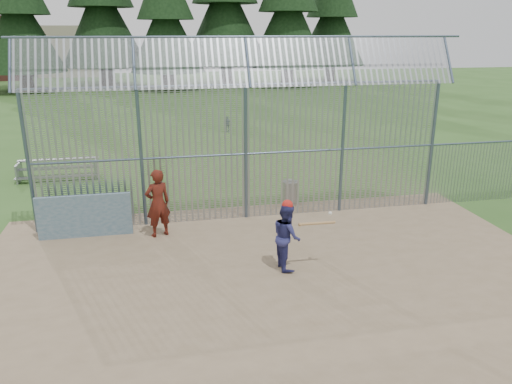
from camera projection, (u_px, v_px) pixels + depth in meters
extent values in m
plane|color=#2D511E|center=(273.00, 268.00, 12.00)|extent=(120.00, 120.00, 0.00)
cube|color=#756047|center=(278.00, 278.00, 11.53)|extent=(14.00, 10.00, 0.02)
cube|color=#38566B|center=(85.00, 216.00, 13.63)|extent=(2.50, 0.12, 1.20)
imported|color=navy|center=(287.00, 236.00, 11.78)|extent=(0.66, 0.82, 1.60)
imported|color=maroon|center=(158.00, 203.00, 13.58)|extent=(0.81, 0.67, 1.90)
imported|color=slate|center=(228.00, 124.00, 27.95)|extent=(0.57, 0.37, 0.89)
sphere|color=red|center=(287.00, 205.00, 11.54)|extent=(0.26, 0.26, 0.26)
cylinder|color=#AA7F4C|center=(318.00, 223.00, 11.67)|extent=(0.85, 0.09, 0.07)
sphere|color=#AA7F4C|center=(300.00, 225.00, 11.59)|extent=(0.09, 0.09, 0.09)
sphere|color=white|center=(330.00, 213.00, 11.66)|extent=(0.09, 0.09, 0.09)
cylinder|color=gray|center=(290.00, 193.00, 16.45)|extent=(0.52, 0.52, 0.70)
cylinder|color=#9EA0A5|center=(290.00, 182.00, 16.33)|extent=(0.56, 0.56, 0.05)
sphere|color=#9EA0A5|center=(290.00, 181.00, 16.32)|extent=(0.10, 0.10, 0.10)
cube|color=gray|center=(57.00, 177.00, 18.79)|extent=(3.00, 0.25, 0.05)
cube|color=slate|center=(58.00, 168.00, 19.04)|extent=(3.00, 0.25, 0.05)
cube|color=gray|center=(59.00, 159.00, 19.29)|extent=(3.00, 0.25, 0.05)
cube|color=gray|center=(19.00, 172.00, 18.81)|extent=(0.06, 0.90, 0.70)
cube|color=gray|center=(96.00, 169.00, 19.34)|extent=(0.06, 0.90, 0.70)
cylinder|color=#47566B|center=(28.00, 164.00, 13.50)|extent=(0.10, 0.10, 4.00)
cylinder|color=#47566B|center=(141.00, 159.00, 14.07)|extent=(0.10, 0.10, 4.00)
cylinder|color=#47566B|center=(246.00, 154.00, 14.64)|extent=(0.10, 0.10, 4.00)
cylinder|color=#47566B|center=(342.00, 149.00, 15.21)|extent=(0.10, 0.10, 4.00)
cylinder|color=#47566B|center=(432.00, 145.00, 15.78)|extent=(0.10, 0.10, 4.00)
cylinder|color=#47566B|center=(245.00, 85.00, 14.02)|extent=(12.00, 0.07, 0.07)
cylinder|color=#47566B|center=(246.00, 154.00, 14.64)|extent=(12.00, 0.06, 0.06)
cube|color=gray|center=(246.00, 154.00, 14.64)|extent=(12.00, 0.02, 4.00)
cube|color=gray|center=(248.00, 62.00, 13.47)|extent=(12.00, 0.77, 1.31)
cylinder|color=#47566B|center=(429.00, 175.00, 16.09)|extent=(0.08, 0.08, 2.00)
cylinder|color=#332319|center=(26.00, 75.00, 46.13)|extent=(1.19, 1.19, 3.06)
cylinder|color=#332319|center=(107.00, 69.00, 50.20)|extent=(1.33, 1.33, 3.42)
cylinder|color=#332319|center=(169.00, 74.00, 47.70)|extent=(1.12, 1.12, 2.88)
cylinder|color=#332319|center=(226.00, 67.00, 51.53)|extent=(1.40, 1.40, 3.60)
cylinder|color=#332319|center=(287.00, 70.00, 50.86)|extent=(1.26, 1.26, 3.24)
cylinder|color=#332319|center=(330.00, 67.00, 55.75)|extent=(1.19, 1.19, 3.06)
cube|color=#B2A58C|center=(74.00, 51.00, 62.83)|extent=(8.00, 7.00, 6.00)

